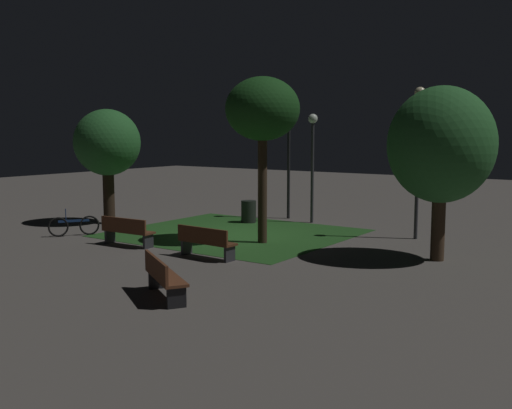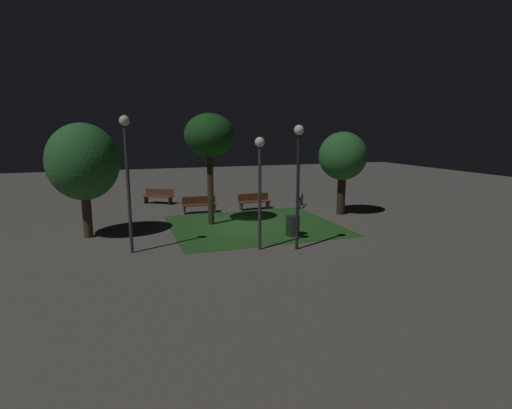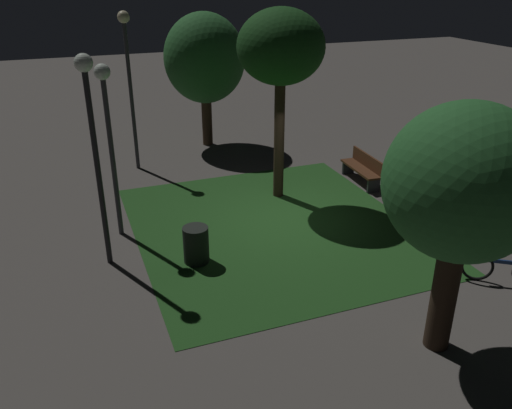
{
  "view_description": "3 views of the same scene",
  "coord_description": "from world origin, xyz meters",
  "px_view_note": "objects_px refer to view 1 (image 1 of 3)",
  "views": [
    {
      "loc": [
        11.82,
        -15.71,
        3.45
      ],
      "look_at": [
        0.8,
        0.16,
        1.09
      ],
      "focal_mm": 41.58,
      "sensor_mm": 36.0,
      "label": 1
    },
    {
      "loc": [
        5.54,
        17.39,
        4.35
      ],
      "look_at": [
        -0.43,
        0.21,
        0.97
      ],
      "focal_mm": 27.86,
      "sensor_mm": 36.0,
      "label": 2
    },
    {
      "loc": [
        -11.18,
        4.93,
        6.05
      ],
      "look_at": [
        -0.75,
        0.99,
        0.94
      ],
      "focal_mm": 36.63,
      "sensor_mm": 36.0,
      "label": 3
    }
  ],
  "objects_px": {
    "bench_back_row": "(163,276)",
    "tree_back_right": "(441,146)",
    "lamp_post_near_wall": "(289,141)",
    "trash_bin": "(249,212)",
    "bench_lawn_edge": "(206,241)",
    "tree_left_canopy": "(263,111)",
    "lamp_post_path_center": "(419,138)",
    "tree_lawn_side": "(107,144)",
    "lamp_post_plaza_east": "(313,148)",
    "bicycle": "(74,226)",
    "bench_path_side": "(127,230)"
  },
  "relations": [
    {
      "from": "bench_back_row",
      "to": "tree_back_right",
      "type": "height_order",
      "value": "tree_back_right"
    },
    {
      "from": "lamp_post_near_wall",
      "to": "trash_bin",
      "type": "distance_m",
      "value": 3.3
    },
    {
      "from": "bench_lawn_edge",
      "to": "tree_left_canopy",
      "type": "height_order",
      "value": "tree_left_canopy"
    },
    {
      "from": "lamp_post_path_center",
      "to": "tree_back_right",
      "type": "bearing_deg",
      "value": -60.24
    },
    {
      "from": "tree_lawn_side",
      "to": "lamp_post_near_wall",
      "type": "bearing_deg",
      "value": 45.8
    },
    {
      "from": "lamp_post_near_wall",
      "to": "lamp_post_path_center",
      "type": "bearing_deg",
      "value": -15.01
    },
    {
      "from": "tree_back_right",
      "to": "lamp_post_plaza_east",
      "type": "height_order",
      "value": "tree_back_right"
    },
    {
      "from": "tree_lawn_side",
      "to": "bicycle",
      "type": "bearing_deg",
      "value": -66.03
    },
    {
      "from": "bench_lawn_edge",
      "to": "trash_bin",
      "type": "xyz_separation_m",
      "value": [
        -2.79,
        5.95,
        -0.06
      ]
    },
    {
      "from": "bench_path_side",
      "to": "tree_left_canopy",
      "type": "relative_size",
      "value": 0.35
    },
    {
      "from": "tree_left_canopy",
      "to": "lamp_post_plaza_east",
      "type": "relative_size",
      "value": 1.24
    },
    {
      "from": "bench_lawn_edge",
      "to": "bicycle",
      "type": "relative_size",
      "value": 1.29
    },
    {
      "from": "tree_back_right",
      "to": "lamp_post_near_wall",
      "type": "bearing_deg",
      "value": 149.45
    },
    {
      "from": "bench_path_side",
      "to": "tree_left_canopy",
      "type": "distance_m",
      "value": 5.52
    },
    {
      "from": "tree_back_right",
      "to": "lamp_post_plaza_east",
      "type": "bearing_deg",
      "value": 147.03
    },
    {
      "from": "lamp_post_near_wall",
      "to": "bicycle",
      "type": "distance_m",
      "value": 8.87
    },
    {
      "from": "lamp_post_plaza_east",
      "to": "bicycle",
      "type": "distance_m",
      "value": 9.1
    },
    {
      "from": "lamp_post_near_wall",
      "to": "lamp_post_path_center",
      "type": "distance_m",
      "value": 6.03
    },
    {
      "from": "tree_left_canopy",
      "to": "lamp_post_near_wall",
      "type": "xyz_separation_m",
      "value": [
        -2.12,
        4.98,
        -1.0
      ]
    },
    {
      "from": "bench_path_side",
      "to": "bicycle",
      "type": "xyz_separation_m",
      "value": [
        -2.78,
        0.23,
        -0.14
      ]
    },
    {
      "from": "bench_back_row",
      "to": "bicycle",
      "type": "bearing_deg",
      "value": 153.72
    },
    {
      "from": "lamp_post_near_wall",
      "to": "bench_back_row",
      "type": "bearing_deg",
      "value": -70.95
    },
    {
      "from": "lamp_post_plaza_east",
      "to": "trash_bin",
      "type": "height_order",
      "value": "lamp_post_plaza_east"
    },
    {
      "from": "bench_lawn_edge",
      "to": "lamp_post_path_center",
      "type": "relative_size",
      "value": 0.37
    },
    {
      "from": "tree_left_canopy",
      "to": "lamp_post_path_center",
      "type": "distance_m",
      "value": 5.11
    },
    {
      "from": "lamp_post_path_center",
      "to": "bench_back_row",
      "type": "bearing_deg",
      "value": -101.05
    },
    {
      "from": "bicycle",
      "to": "tree_left_canopy",
      "type": "bearing_deg",
      "value": 23.6
    },
    {
      "from": "lamp_post_plaza_east",
      "to": "bicycle",
      "type": "height_order",
      "value": "lamp_post_plaza_east"
    },
    {
      "from": "lamp_post_near_wall",
      "to": "lamp_post_plaza_east",
      "type": "distance_m",
      "value": 1.41
    },
    {
      "from": "bench_path_side",
      "to": "lamp_post_near_wall",
      "type": "distance_m",
      "value": 8.26
    },
    {
      "from": "bench_path_side",
      "to": "trash_bin",
      "type": "relative_size",
      "value": 2.14
    },
    {
      "from": "bench_path_side",
      "to": "lamp_post_plaza_east",
      "type": "height_order",
      "value": "lamp_post_plaza_east"
    },
    {
      "from": "bench_back_row",
      "to": "tree_left_canopy",
      "type": "distance_m",
      "value": 7.53
    },
    {
      "from": "bench_back_row",
      "to": "lamp_post_path_center",
      "type": "bearing_deg",
      "value": 78.95
    },
    {
      "from": "bench_lawn_edge",
      "to": "bench_back_row",
      "type": "height_order",
      "value": "same"
    },
    {
      "from": "bench_back_row",
      "to": "tree_lawn_side",
      "type": "relative_size",
      "value": 0.41
    },
    {
      "from": "trash_bin",
      "to": "bench_back_row",
      "type": "bearing_deg",
      "value": -64.32
    },
    {
      "from": "lamp_post_path_center",
      "to": "bench_lawn_edge",
      "type": "bearing_deg",
      "value": -120.72
    },
    {
      "from": "bench_back_row",
      "to": "tree_back_right",
      "type": "bearing_deg",
      "value": 63.06
    },
    {
      "from": "bench_back_row",
      "to": "bicycle",
      "type": "height_order",
      "value": "bicycle"
    },
    {
      "from": "bench_path_side",
      "to": "tree_back_right",
      "type": "relative_size",
      "value": 0.39
    },
    {
      "from": "lamp_post_plaza_east",
      "to": "trash_bin",
      "type": "distance_m",
      "value": 3.43
    },
    {
      "from": "tree_left_canopy",
      "to": "bench_lawn_edge",
      "type": "bearing_deg",
      "value": -89.77
    },
    {
      "from": "lamp_post_plaza_east",
      "to": "trash_bin",
      "type": "relative_size",
      "value": 4.86
    },
    {
      "from": "lamp_post_near_wall",
      "to": "trash_bin",
      "type": "bearing_deg",
      "value": -109.77
    },
    {
      "from": "tree_back_right",
      "to": "lamp_post_plaza_east",
      "type": "distance_m",
      "value": 7.3
    },
    {
      "from": "bench_back_row",
      "to": "tree_lawn_side",
      "type": "bearing_deg",
      "value": 144.32
    },
    {
      "from": "bench_back_row",
      "to": "lamp_post_plaza_east",
      "type": "distance_m",
      "value": 11.46
    },
    {
      "from": "tree_left_canopy",
      "to": "lamp_post_path_center",
      "type": "bearing_deg",
      "value": 42.69
    },
    {
      "from": "tree_back_right",
      "to": "bench_lawn_edge",
      "type": "bearing_deg",
      "value": -147.5
    }
  ]
}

